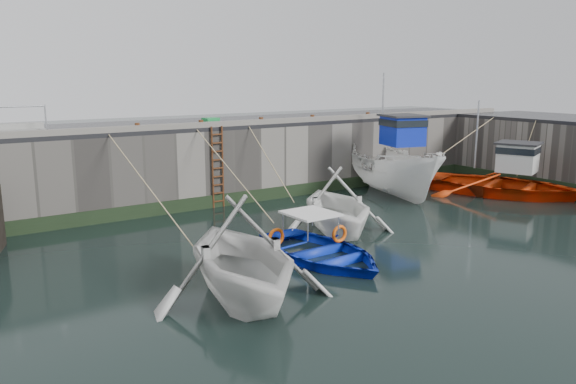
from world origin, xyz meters
TOP-DOWN VIEW (x-y plane):
  - ground at (0.00, 0.00)m, footprint 120.00×120.00m
  - quay_back at (0.00, 12.50)m, footprint 30.00×5.00m
  - road_back at (0.00, 12.50)m, footprint 30.00×5.00m
  - kerb_back at (0.00, 10.15)m, footprint 30.00×0.30m
  - algae_back at (0.00, 9.96)m, footprint 30.00×0.08m
  - ladder at (-2.00, 9.91)m, footprint 0.51×0.08m
  - boat_near_white at (-5.76, 1.29)m, footprint 5.36×5.91m
  - boat_near_white_rope at (-5.76, 6.90)m, footprint 0.04×6.73m
  - boat_near_blue at (-2.49, 2.54)m, footprint 3.42×4.69m
  - boat_near_blue_rope at (-2.49, 7.52)m, footprint 0.04×5.60m
  - boat_near_blacktrim at (-0.29, 4.61)m, footprint 5.40×5.76m
  - boat_near_blacktrim_rope at (-0.29, 8.55)m, footprint 0.04×3.89m
  - boat_far_white at (5.51, 7.87)m, footprint 4.15×7.11m
  - boat_far_orange at (9.52, 5.28)m, footprint 7.00×8.06m
  - fish_crate at (-1.89, 10.66)m, footprint 0.66×0.53m
  - railing at (-8.75, 11.25)m, footprint 1.60×1.05m
  - bollard_a at (-5.00, 10.25)m, footprint 0.18×0.18m
  - bollard_b at (-2.50, 10.25)m, footprint 0.18×0.18m
  - bollard_c at (0.20, 10.25)m, footprint 0.18×0.18m
  - bollard_d at (2.80, 10.25)m, footprint 0.18×0.18m
  - bollard_e at (6.00, 10.25)m, footprint 0.18×0.18m

SIDE VIEW (x-z plane):
  - ground at x=0.00m, z-range 0.00..0.00m
  - boat_near_white at x=-5.76m, z-range -1.36..1.36m
  - boat_near_white_rope at x=-5.76m, z-range -1.55..1.55m
  - boat_near_blue at x=-2.49m, z-range -0.48..0.48m
  - boat_near_blue_rope at x=-2.49m, z-range -1.55..1.55m
  - boat_near_blacktrim at x=-0.29m, z-range -1.22..1.22m
  - boat_near_blacktrim_rope at x=-0.29m, z-range -1.55..1.55m
  - algae_back at x=0.00m, z-range 0.00..0.50m
  - boat_far_orange at x=9.52m, z-range -1.75..2.64m
  - boat_far_white at x=5.51m, z-range -1.70..3.88m
  - quay_back at x=0.00m, z-range 0.00..3.00m
  - ladder at x=-2.00m, z-range -0.01..3.19m
  - road_back at x=0.00m, z-range 3.00..3.16m
  - kerb_back at x=0.00m, z-range 3.16..3.36m
  - bollard_a at x=-5.00m, z-range 3.16..3.44m
  - bollard_b at x=-2.50m, z-range 3.16..3.44m
  - bollard_c at x=0.20m, z-range 3.16..3.44m
  - bollard_d at x=2.80m, z-range 3.16..3.44m
  - bollard_e at x=6.00m, z-range 3.16..3.44m
  - fish_crate at x=-1.89m, z-range 3.16..3.48m
  - railing at x=-8.75m, z-range 2.86..3.86m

